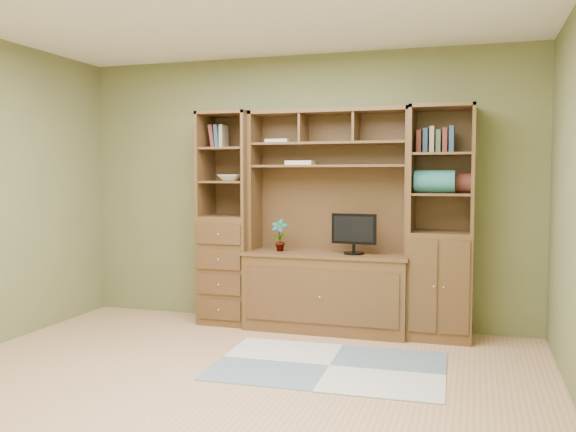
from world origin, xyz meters
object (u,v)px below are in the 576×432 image
(left_tower, at_px, (228,218))
(right_tower, at_px, (441,223))
(monitor, at_px, (354,226))
(center_hutch, at_px, (327,221))

(left_tower, distance_m, right_tower, 2.02)
(left_tower, bearing_deg, right_tower, 0.00)
(right_tower, distance_m, monitor, 0.77)
(center_hutch, height_order, monitor, center_hutch)
(left_tower, height_order, right_tower, same)
(right_tower, height_order, monitor, right_tower)
(monitor, bearing_deg, center_hutch, 177.07)
(center_hutch, xyz_separation_m, left_tower, (-1.00, 0.04, 0.00))
(center_hutch, relative_size, right_tower, 1.00)
(left_tower, distance_m, monitor, 1.26)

